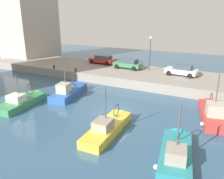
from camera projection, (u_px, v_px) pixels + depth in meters
name	position (u px, v px, depth m)	size (l,w,h in m)	color
water_surface	(115.00, 111.00, 21.80)	(80.00, 80.00, 0.00)	#335675
quay_wall	(152.00, 78.00, 31.27)	(9.00, 56.00, 1.20)	gray
fishing_boat_blue	(70.00, 93.00, 26.33)	(7.01, 3.23, 4.25)	#2D60B7
fishing_boat_yellow	(109.00, 129.00, 18.09)	(6.92, 2.00, 4.47)	gold
fishing_boat_red	(212.00, 115.00, 20.56)	(7.19, 3.31, 5.08)	#BC3833
fishing_boat_green	(24.00, 104.00, 23.42)	(6.43, 2.65, 4.24)	#388951
fishing_boat_teal	(176.00, 153.00, 15.00)	(6.35, 2.88, 4.93)	teal
parked_car_red	(103.00, 59.00, 37.13)	(2.31, 4.50, 1.41)	red
parked_car_white	(182.00, 70.00, 29.84)	(2.28, 4.18, 1.45)	silver
parked_car_green	(128.00, 64.00, 33.68)	(2.05, 4.32, 1.48)	#387547
mooring_bollard_mid	(76.00, 70.00, 31.93)	(0.28, 0.28, 0.55)	#2D2D33
mooring_bollard_north	(54.00, 67.00, 33.70)	(0.28, 0.28, 0.55)	#2D2D33
quay_streetlamp	(150.00, 48.00, 31.78)	(0.36, 0.36, 4.83)	#38383D
waterfront_building_west_mid	(28.00, 18.00, 43.60)	(9.95, 7.40, 16.72)	#B2A899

